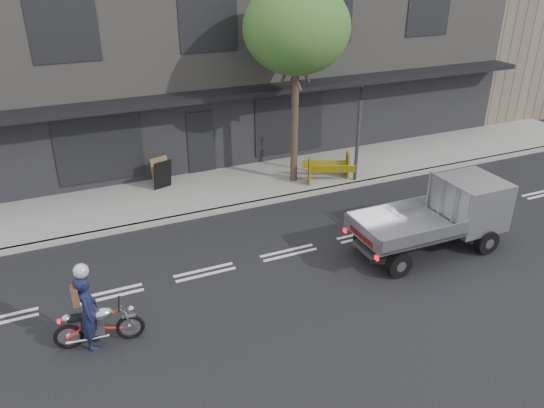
{
  "coord_description": "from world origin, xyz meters",
  "views": [
    {
      "loc": [
        -5.49,
        -11.25,
        7.57
      ],
      "look_at": [
        -0.28,
        0.5,
        1.33
      ],
      "focal_mm": 35.0,
      "sensor_mm": 36.0,
      "label": 1
    }
  ],
  "objects": [
    {
      "name": "building_main",
      "position": [
        0.0,
        11.3,
        4.0
      ],
      "size": [
        26.0,
        10.0,
        8.0
      ],
      "primitive_type": "cube",
      "color": "slate",
      "rests_on": "ground"
    },
    {
      "name": "sandwich_board",
      "position": [
        -2.17,
        5.33,
        0.66
      ],
      "size": [
        0.74,
        0.59,
        1.02
      ],
      "primitive_type": null,
      "rotation": [
        0.0,
        0.0,
        0.29
      ],
      "color": "black",
      "rests_on": "sidewalk"
    },
    {
      "name": "sidewalk",
      "position": [
        0.0,
        4.7,
        0.07
      ],
      "size": [
        32.0,
        3.2,
        0.15
      ],
      "primitive_type": "cube",
      "color": "gray",
      "rests_on": "ground"
    },
    {
      "name": "flatbed_ute",
      "position": [
        4.5,
        -1.41,
        1.13
      ],
      "size": [
        4.28,
        1.81,
        1.98
      ],
      "rotation": [
        0.0,
        0.0,
        -0.01
      ],
      "color": "black",
      "rests_on": "ground"
    },
    {
      "name": "street_tree",
      "position": [
        2.2,
        4.2,
        5.28
      ],
      "size": [
        3.4,
        3.4,
        6.74
      ],
      "color": "#382B21",
      "rests_on": "ground"
    },
    {
      "name": "motorcycle",
      "position": [
        -5.22,
        -1.7,
        0.49
      ],
      "size": [
        1.84,
        0.54,
        0.95
      ],
      "rotation": [
        0.0,
        0.0,
        -0.16
      ],
      "color": "black",
      "rests_on": "ground"
    },
    {
      "name": "construction_barrier",
      "position": [
        3.34,
        3.5,
        0.61
      ],
      "size": [
        1.76,
        1.25,
        0.92
      ],
      "primitive_type": null,
      "rotation": [
        0.0,
        0.0,
        -0.41
      ],
      "color": "yellow",
      "rests_on": "sidewalk"
    },
    {
      "name": "ground",
      "position": [
        0.0,
        0.0,
        0.0
      ],
      "size": [
        80.0,
        80.0,
        0.0
      ],
      "primitive_type": "plane",
      "color": "black",
      "rests_on": "ground"
    },
    {
      "name": "rider",
      "position": [
        -5.37,
        -1.7,
        0.85
      ],
      "size": [
        0.5,
        0.68,
        1.71
      ],
      "primitive_type": "imported",
      "rotation": [
        0.0,
        0.0,
        1.41
      ],
      "color": "#141937",
      "rests_on": "ground"
    },
    {
      "name": "kerb",
      "position": [
        0.0,
        3.1,
        0.07
      ],
      "size": [
        32.0,
        0.2,
        0.15
      ],
      "primitive_type": "cube",
      "color": "gray",
      "rests_on": "ground"
    },
    {
      "name": "traffic_light_pole",
      "position": [
        4.2,
        3.35,
        1.65
      ],
      "size": [
        0.12,
        0.12,
        3.5
      ],
      "color": "#2D2D30",
      "rests_on": "ground"
    }
  ]
}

